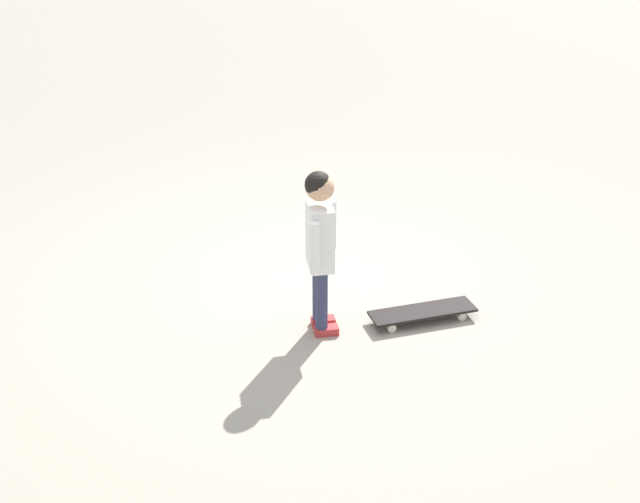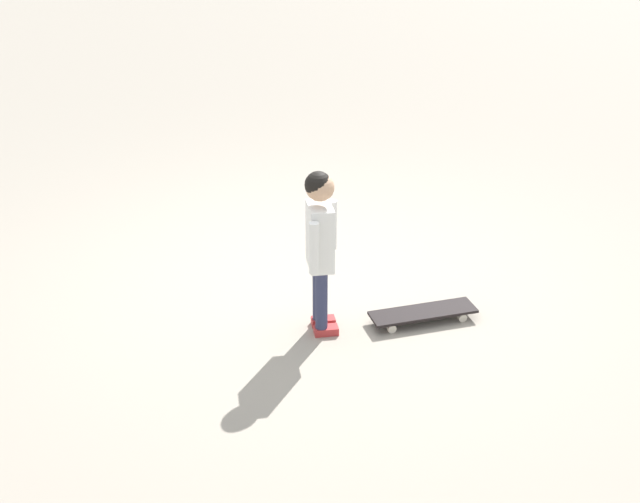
% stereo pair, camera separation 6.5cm
% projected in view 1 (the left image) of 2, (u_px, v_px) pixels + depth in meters
% --- Properties ---
extents(ground_plane, '(50.00, 50.00, 0.00)m').
position_uv_depth(ground_plane, '(311.00, 281.00, 5.59)').
color(ground_plane, '#9E9384').
extents(child_person, '(0.28, 0.39, 1.06)m').
position_uv_depth(child_person, '(320.00, 235.00, 4.71)').
color(child_person, '#2D3351').
rests_on(child_person, ground).
extents(skateboard, '(0.58, 0.66, 0.07)m').
position_uv_depth(skateboard, '(423.00, 312.00, 5.08)').
color(skateboard, black).
rests_on(skateboard, ground).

